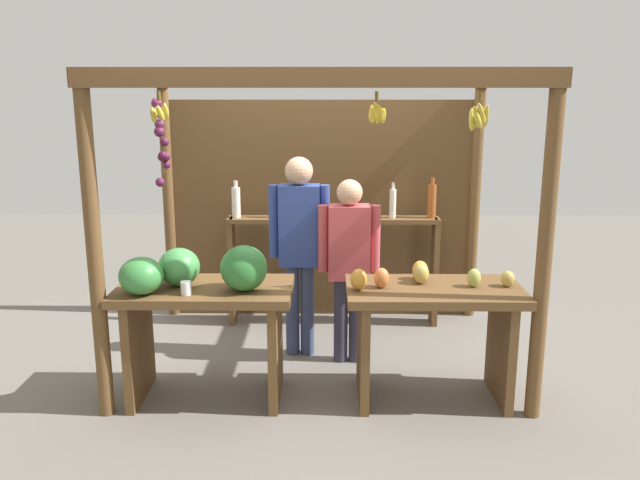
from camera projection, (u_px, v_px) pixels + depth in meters
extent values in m
plane|color=slate|center=(320.00, 355.00, 5.34)|extent=(12.00, 12.00, 0.00)
cylinder|color=brown|center=(94.00, 251.00, 4.13)|extent=(0.10, 0.10, 2.26)
cylinder|color=brown|center=(545.00, 252.00, 4.11)|extent=(0.10, 0.10, 2.26)
cylinder|color=brown|center=(168.00, 199.00, 6.07)|extent=(0.10, 0.10, 2.26)
cylinder|color=brown|center=(475.00, 199.00, 6.04)|extent=(0.10, 0.10, 2.26)
cube|color=brown|center=(319.00, 78.00, 3.87)|extent=(2.95, 0.12, 0.12)
cube|color=brown|center=(129.00, 79.00, 4.85)|extent=(0.12, 2.09, 0.12)
cube|color=brown|center=(512.00, 79.00, 4.83)|extent=(0.12, 2.09, 0.12)
cube|color=#52381E|center=(321.00, 210.00, 6.10)|extent=(2.85, 0.04, 2.03)
cylinder|color=brown|center=(159.00, 96.00, 4.05)|extent=(0.02, 0.02, 0.06)
ellipsoid|color=gold|center=(166.00, 111.00, 4.07)|extent=(0.04, 0.08, 0.11)
ellipsoid|color=gold|center=(163.00, 111.00, 4.10)|extent=(0.08, 0.05, 0.11)
ellipsoid|color=gold|center=(155.00, 114.00, 4.10)|extent=(0.06, 0.07, 0.11)
ellipsoid|color=gold|center=(153.00, 115.00, 4.05)|extent=(0.06, 0.07, 0.11)
ellipsoid|color=gold|center=(160.00, 113.00, 4.04)|extent=(0.07, 0.05, 0.11)
cylinder|color=brown|center=(377.00, 96.00, 4.01)|extent=(0.02, 0.02, 0.06)
ellipsoid|color=gold|center=(383.00, 116.00, 4.04)|extent=(0.04, 0.07, 0.11)
ellipsoid|color=gold|center=(379.00, 116.00, 4.06)|extent=(0.07, 0.06, 0.11)
ellipsoid|color=gold|center=(375.00, 115.00, 4.06)|extent=(0.07, 0.04, 0.11)
ellipsoid|color=gold|center=(372.00, 114.00, 4.04)|extent=(0.05, 0.07, 0.11)
ellipsoid|color=gold|center=(373.00, 113.00, 4.02)|extent=(0.05, 0.06, 0.11)
ellipsoid|color=gold|center=(376.00, 110.00, 3.99)|extent=(0.05, 0.04, 0.11)
ellipsoid|color=gold|center=(380.00, 112.00, 4.00)|extent=(0.07, 0.06, 0.11)
cylinder|color=brown|center=(480.00, 96.00, 4.03)|extent=(0.02, 0.02, 0.06)
ellipsoid|color=gold|center=(486.00, 116.00, 4.05)|extent=(0.04, 0.09, 0.15)
ellipsoid|color=gold|center=(481.00, 117.00, 4.08)|extent=(0.09, 0.07, 0.16)
ellipsoid|color=gold|center=(475.00, 117.00, 4.09)|extent=(0.06, 0.05, 0.15)
ellipsoid|color=gold|center=(472.00, 120.00, 4.07)|extent=(0.04, 0.08, 0.15)
ellipsoid|color=gold|center=(477.00, 118.00, 4.03)|extent=(0.08, 0.06, 0.16)
ellipsoid|color=gold|center=(482.00, 114.00, 4.03)|extent=(0.09, 0.07, 0.16)
cylinder|color=#4C422D|center=(161.00, 133.00, 4.40)|extent=(0.01, 0.01, 0.55)
sphere|color=#601E42|center=(157.00, 103.00, 4.34)|extent=(0.07, 0.07, 0.07)
sphere|color=#601E42|center=(157.00, 112.00, 4.34)|extent=(0.07, 0.07, 0.07)
sphere|color=#601E42|center=(159.00, 124.00, 4.40)|extent=(0.07, 0.07, 0.07)
sphere|color=#511938|center=(159.00, 132.00, 4.41)|extent=(0.07, 0.07, 0.07)
sphere|color=#47142D|center=(164.00, 142.00, 4.40)|extent=(0.06, 0.06, 0.06)
sphere|color=#47142D|center=(162.00, 155.00, 4.42)|extent=(0.06, 0.06, 0.06)
sphere|color=#47142D|center=(162.00, 157.00, 4.44)|extent=(0.07, 0.07, 0.07)
sphere|color=#511938|center=(166.00, 156.00, 4.44)|extent=(0.06, 0.06, 0.06)
sphere|color=#511938|center=(167.00, 165.00, 4.47)|extent=(0.06, 0.06, 0.06)
sphere|color=#511938|center=(160.00, 182.00, 4.47)|extent=(0.06, 0.06, 0.06)
cube|color=brown|center=(205.00, 291.00, 4.45)|extent=(1.20, 0.64, 0.06)
cube|color=brown|center=(138.00, 346.00, 4.54)|extent=(0.06, 0.58, 0.76)
cube|color=brown|center=(275.00, 347.00, 4.53)|extent=(0.06, 0.58, 0.76)
ellipsoid|color=#2D7533|center=(244.00, 268.00, 4.32)|extent=(0.39, 0.39, 0.31)
ellipsoid|color=#429347|center=(179.00, 267.00, 4.44)|extent=(0.38, 0.38, 0.26)
ellipsoid|color=#38843D|center=(141.00, 276.00, 4.25)|extent=(0.38, 0.38, 0.25)
cylinder|color=white|center=(186.00, 288.00, 4.25)|extent=(0.07, 0.07, 0.09)
cube|color=brown|center=(434.00, 291.00, 4.43)|extent=(1.20, 0.64, 0.06)
cube|color=brown|center=(363.00, 347.00, 4.53)|extent=(0.06, 0.58, 0.76)
cube|color=brown|center=(501.00, 348.00, 4.52)|extent=(0.06, 0.58, 0.76)
ellipsoid|color=#CC7038|center=(381.00, 278.00, 4.40)|extent=(0.15, 0.15, 0.14)
ellipsoid|color=#A8B24C|center=(474.00, 278.00, 4.42)|extent=(0.10, 0.10, 0.13)
ellipsoid|color=gold|center=(420.00, 270.00, 4.59)|extent=(0.15, 0.15, 0.14)
ellipsoid|color=#B79E47|center=(421.00, 274.00, 4.49)|extent=(0.15, 0.15, 0.14)
ellipsoid|color=gold|center=(359.00, 279.00, 4.35)|extent=(0.16, 0.16, 0.15)
ellipsoid|color=#B79E47|center=(508.00, 279.00, 4.43)|extent=(0.13, 0.13, 0.11)
cube|color=brown|center=(232.00, 271.00, 5.96)|extent=(0.05, 0.20, 1.00)
cube|color=brown|center=(435.00, 271.00, 5.95)|extent=(0.05, 0.20, 1.00)
cube|color=brown|center=(333.00, 220.00, 5.84)|extent=(1.85, 0.22, 0.04)
cylinder|color=silver|center=(236.00, 203.00, 5.82)|extent=(0.08, 0.08, 0.27)
cylinder|color=silver|center=(236.00, 184.00, 5.78)|extent=(0.03, 0.03, 0.06)
cylinder|color=#D8B266|center=(275.00, 204.00, 5.82)|extent=(0.07, 0.07, 0.24)
cylinder|color=#D8B266|center=(275.00, 188.00, 5.78)|extent=(0.03, 0.03, 0.06)
cylinder|color=#338C4C|center=(314.00, 205.00, 5.81)|extent=(0.08, 0.08, 0.24)
cylinder|color=#338C4C|center=(314.00, 188.00, 5.78)|extent=(0.04, 0.04, 0.06)
cylinder|color=#994C1E|center=(352.00, 205.00, 5.81)|extent=(0.07, 0.07, 0.24)
cylinder|color=#994C1E|center=(352.00, 188.00, 5.78)|extent=(0.03, 0.03, 0.06)
cylinder|color=silver|center=(393.00, 204.00, 5.81)|extent=(0.06, 0.06, 0.26)
cylinder|color=silver|center=(393.00, 186.00, 5.77)|extent=(0.03, 0.03, 0.06)
cylinder|color=#994C1E|center=(432.00, 201.00, 5.80)|extent=(0.08, 0.08, 0.30)
cylinder|color=#994C1E|center=(433.00, 181.00, 5.76)|extent=(0.03, 0.03, 0.06)
cylinder|color=#364164|center=(293.00, 310.00, 5.29)|extent=(0.11, 0.11, 0.76)
cylinder|color=#364164|center=(307.00, 310.00, 5.29)|extent=(0.11, 0.11, 0.76)
cube|color=#2D428C|center=(299.00, 225.00, 5.13)|extent=(0.32, 0.19, 0.64)
cylinder|color=#2D428C|center=(274.00, 221.00, 5.13)|extent=(0.08, 0.08, 0.58)
cylinder|color=#2D428C|center=(325.00, 221.00, 5.12)|extent=(0.08, 0.08, 0.58)
sphere|color=tan|center=(299.00, 171.00, 5.03)|extent=(0.22, 0.22, 0.22)
cylinder|color=#37354B|center=(341.00, 320.00, 5.16)|extent=(0.11, 0.11, 0.69)
cylinder|color=#37354B|center=(356.00, 320.00, 5.16)|extent=(0.11, 0.11, 0.69)
cube|color=#BF474C|center=(349.00, 242.00, 5.02)|extent=(0.32, 0.19, 0.58)
cylinder|color=#BF474C|center=(323.00, 239.00, 5.01)|extent=(0.08, 0.08, 0.52)
cylinder|color=#BF474C|center=(375.00, 239.00, 5.01)|extent=(0.08, 0.08, 0.52)
sphere|color=tan|center=(350.00, 192.00, 4.93)|extent=(0.20, 0.20, 0.20)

